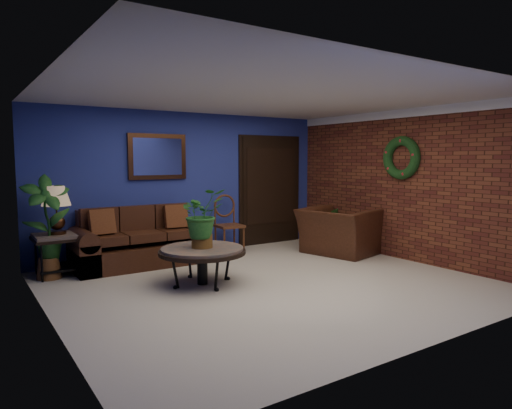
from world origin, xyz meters
TOP-DOWN VIEW (x-y plane):
  - floor at (0.00, 0.00)m, footprint 5.50×5.50m
  - wall_back at (0.00, 2.50)m, footprint 5.50×0.04m
  - wall_left at (-2.75, 0.00)m, footprint 0.04×5.00m
  - wall_right_brick at (2.75, 0.00)m, footprint 0.04×5.00m
  - ceiling at (0.00, 0.00)m, footprint 5.50×5.00m
  - crown_molding at (2.72, 0.00)m, footprint 0.03×5.00m
  - wall_mirror at (-0.60, 2.46)m, footprint 1.02×0.06m
  - closet_door at (1.75, 2.47)m, footprint 1.44×0.06m
  - wreath at (2.69, 0.05)m, footprint 0.16×0.72m
  - sofa at (-1.09, 2.08)m, footprint 2.06×0.89m
  - coffee_table at (-0.78, 0.48)m, footprint 1.17×1.17m
  - end_table at (-2.30, 2.05)m, footprint 0.66×0.66m
  - table_lamp at (-2.30, 2.05)m, footprint 0.40×0.40m
  - side_chair at (0.57, 2.13)m, footprint 0.48×0.48m
  - armchair at (2.15, 0.92)m, footprint 1.34×1.45m
  - coffee_plant at (-0.78, 0.48)m, footprint 0.62×0.55m
  - floor_plant at (2.35, 1.36)m, footprint 0.41×0.37m
  - tall_plant at (-2.45, 1.95)m, footprint 0.66×0.47m

SIDE VIEW (x-z plane):
  - floor at x=0.00m, z-range 0.00..0.00m
  - sofa at x=-1.09m, z-range -0.16..0.77m
  - floor_plant at x=2.35m, z-range 0.01..0.77m
  - armchair at x=2.15m, z-range 0.00..0.80m
  - coffee_table at x=-0.78m, z-range 0.19..0.69m
  - end_table at x=-2.30m, z-range 0.16..0.77m
  - side_chair at x=0.57m, z-range 0.07..1.11m
  - tall_plant at x=-2.45m, z-range 0.06..1.53m
  - coffee_plant at x=-0.78m, z-range 0.54..1.33m
  - table_lamp at x=-2.30m, z-range 0.71..1.37m
  - closet_door at x=1.75m, z-range -0.04..2.14m
  - wall_back at x=0.00m, z-range 0.00..2.50m
  - wall_left at x=-2.75m, z-range 0.00..2.50m
  - wall_right_brick at x=2.75m, z-range 0.00..2.50m
  - wreath at x=2.69m, z-range 1.34..2.06m
  - wall_mirror at x=-0.60m, z-range 1.33..2.10m
  - crown_molding at x=2.72m, z-range 2.36..2.50m
  - ceiling at x=0.00m, z-range 2.49..2.51m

